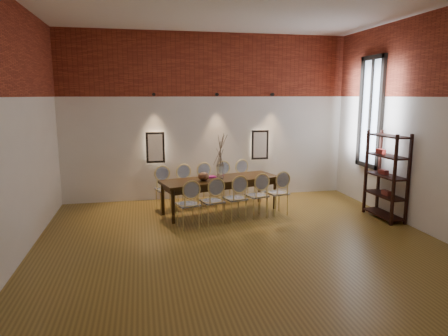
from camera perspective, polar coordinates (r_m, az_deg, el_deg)
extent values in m
cube|color=olive|center=(6.86, 2.82, -11.37)|extent=(7.00, 7.00, 0.02)
cube|color=silver|center=(9.87, -2.31, 7.26)|extent=(7.00, 0.10, 4.00)
cube|color=silver|center=(3.12, 19.74, 0.07)|extent=(7.00, 0.10, 4.00)
cube|color=silver|center=(6.48, -29.12, 4.39)|extent=(0.10, 7.00, 4.00)
cube|color=silver|center=(8.07, 28.29, 5.37)|extent=(0.10, 7.00, 4.00)
cube|color=maroon|center=(9.81, -2.29, 14.55)|extent=(7.00, 0.02, 1.50)
cube|color=maroon|center=(8.04, 28.67, 14.28)|extent=(0.02, 7.00, 1.50)
cube|color=#FFEAC6|center=(9.70, -9.78, 2.91)|extent=(0.36, 0.06, 0.66)
cube|color=#FFEAC6|center=(10.13, 5.10, 3.33)|extent=(0.36, 0.06, 0.66)
cylinder|color=black|center=(9.59, -10.01, 10.32)|extent=(0.08, 0.10, 0.08)
cylinder|color=black|center=(9.76, -1.02, 10.47)|extent=(0.08, 0.10, 0.08)
cylinder|color=black|center=(10.11, 6.92, 10.39)|extent=(0.08, 0.10, 0.08)
cube|color=silver|center=(9.63, 20.29, 7.46)|extent=(0.02, 0.78, 2.38)
cube|color=black|center=(9.62, 20.19, 7.46)|extent=(0.08, 0.90, 2.50)
cube|color=black|center=(9.62, 20.19, 7.46)|extent=(0.06, 0.06, 2.40)
cube|color=black|center=(8.76, -0.54, -3.89)|extent=(2.69, 1.44, 0.75)
cylinder|color=silver|center=(8.64, -0.52, -0.51)|extent=(0.14, 0.14, 0.30)
ellipsoid|color=#56311C|center=(8.44, -2.94, -1.21)|extent=(0.24, 0.24, 0.18)
cube|color=#96106A|center=(8.75, -2.11, -1.28)|extent=(0.30, 0.24, 0.03)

